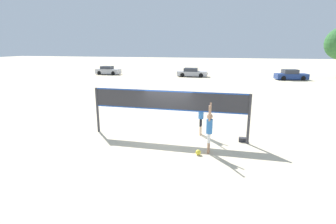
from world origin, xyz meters
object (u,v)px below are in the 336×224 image
Objects in this scene: gear_bag at (243,140)px; parked_car_near at (192,73)px; volleyball at (198,152)px; player_blocker at (201,114)px; parked_car_mid at (108,71)px; volleyball_net at (168,105)px; player_spiker at (209,127)px; parked_car_far at (291,75)px.

parked_car_near is at bearing 103.77° from gear_bag.
parked_car_near reaches higher than volleyball.
player_blocker reaches higher than gear_bag.
volleyball is 0.06× the size of parked_car_mid.
volleyball_net is at bearing -58.63° from parked_car_mid.
player_blocker is (1.64, 0.80, -0.56)m from volleyball_net.
gear_bag is at bearing -39.86° from player_spiker.
player_spiker is 31.09m from parked_car_near.
player_spiker is at bearing -35.18° from volleyball_net.
parked_car_far is at bearing -2.79° from parked_car_near.
player_blocker is at bearing 25.94° from volleyball_net.
volleyball is at bearing 4.97° from player_blocker.
volleyball_net reaches higher than parked_car_mid.
parked_car_mid is (-14.61, -0.14, 0.03)m from parked_car_near.
volleyball_net is 29.17m from parked_car_near.
volleyball_net is at bearing 133.58° from volleyball.
player_blocker is 28.59m from parked_car_near.
player_spiker is 2.68m from gear_bag.
parked_car_far is at bearing -16.81° from player_spiker.
player_spiker reaches higher than parked_car_far.
volleyball_net is at bearing -123.08° from parked_car_far.
player_spiker is 2.51m from player_blocker.
parked_car_mid is at bearing 122.55° from volleyball.
parked_car_near is at bearing -170.30° from player_blocker.
parked_car_near is (-4.81, 28.17, -0.58)m from player_blocker.
volleyball_net is 3.19m from volleyball.
parked_car_far is (11.37, 28.39, -1.10)m from volleyball_net.
parked_car_far is at bearing 68.17° from volleyball_net.
volleyball_net reaches higher than parked_car_near.
parked_car_near is 14.61m from parked_car_mid.
volleyball is 36.56m from parked_car_mid.
player_blocker reaches higher than volleyball.
volleyball is (1.88, -1.98, -1.64)m from volleyball_net.
parked_car_mid is (-19.42, 28.04, -0.55)m from player_blocker.
player_spiker is 1.22m from volleyball.
volleyball is at bearing -46.42° from volleyball_net.
player_spiker is 0.48× the size of parked_car_near.
parked_car_far is (9.73, 27.59, -0.54)m from player_blocker.
parked_car_mid is (-21.65, 28.59, 0.54)m from gear_bag.
parked_car_mid is at bearing -145.29° from player_blocker.
parked_car_near is at bearing 96.25° from volleyball_net.
parked_car_far is at bearing 72.65° from volleyball.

